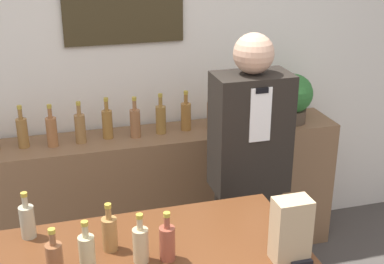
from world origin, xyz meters
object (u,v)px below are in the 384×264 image
at_px(paper_bag, 291,230).
at_px(shopkeeper, 248,178).
at_px(potted_plant, 293,97).
at_px(tape_dispenser, 301,258).

bearing_deg(paper_bag, shopkeeper, 78.64).
height_order(potted_plant, tape_dispenser, potted_plant).
relative_size(shopkeeper, paper_bag, 6.08).
xyz_separation_m(shopkeeper, potted_plant, (0.53, 0.55, 0.27)).
height_order(paper_bag, tape_dispenser, paper_bag).
bearing_deg(shopkeeper, tape_dispenser, -98.87).
bearing_deg(potted_plant, tape_dispenser, -114.34).
bearing_deg(tape_dispenser, shopkeeper, 81.13).
xyz_separation_m(potted_plant, paper_bag, (-0.71, -1.46, -0.04)).
xyz_separation_m(paper_bag, tape_dispenser, (0.03, -0.04, -0.12)).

